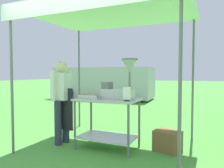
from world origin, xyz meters
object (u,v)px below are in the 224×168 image
object	(u,v)px
donut_fryer	(121,84)
supply_crate	(168,141)
stall_canopy	(110,16)
van_silver	(103,83)
menu_sign	(127,95)
vendor	(62,98)
donut_tray	(91,97)
donut_cart	(108,113)

from	to	relation	value
donut_fryer	supply_crate	world-z (taller)	donut_fryer
stall_canopy	donut_fryer	world-z (taller)	stall_canopy
van_silver	supply_crate	bearing A→B (deg)	-55.61
menu_sign	vendor	distance (m)	1.38
donut_tray	supply_crate	xyz separation A→B (m)	(1.30, 0.41, -0.76)
donut_tray	menu_sign	size ratio (longest dim) A/B	1.76
donut_tray	menu_sign	distance (m)	0.72
donut_cart	donut_fryer	size ratio (longest dim) A/B	1.58
stall_canopy	van_silver	xyz separation A→B (m)	(-3.60, 6.97, -1.54)
stall_canopy	van_silver	world-z (taller)	stall_canopy
stall_canopy	donut_cart	bearing A→B (deg)	-90.00
stall_canopy	donut_tray	xyz separation A→B (m)	(-0.27, -0.22, -1.47)
donut_cart	supply_crate	world-z (taller)	donut_cart
supply_crate	vendor	bearing A→B (deg)	-168.19
donut_tray	donut_fryer	bearing A→B (deg)	13.54
van_silver	donut_cart	bearing A→B (deg)	-62.98
stall_canopy	vendor	bearing A→B (deg)	-166.85
stall_canopy	donut_fryer	distance (m)	1.26
vendor	van_silver	xyz separation A→B (m)	(-2.68, 7.18, -0.03)
stall_canopy	donut_tray	bearing A→B (deg)	-140.53
donut_cart	vendor	world-z (taller)	vendor
donut_fryer	van_silver	world-z (taller)	van_silver
menu_sign	supply_crate	bearing A→B (deg)	39.67
vendor	donut_cart	bearing A→B (deg)	7.26
vendor	supply_crate	world-z (taller)	vendor
supply_crate	donut_tray	bearing A→B (deg)	-162.40
donut_tray	vendor	world-z (taller)	vendor
stall_canopy	van_silver	size ratio (longest dim) A/B	0.54
vendor	supply_crate	distance (m)	2.13
stall_canopy	donut_tray	distance (m)	1.51
donut_tray	vendor	bearing A→B (deg)	179.80
vendor	supply_crate	size ratio (longest dim) A/B	3.19
stall_canopy	donut_cart	size ratio (longest dim) A/B	2.63
donut_cart	donut_tray	xyz separation A→B (m)	(-0.27, -0.12, 0.29)
donut_tray	vendor	distance (m)	0.66
stall_canopy	donut_cart	world-z (taller)	stall_canopy
donut_cart	donut_tray	distance (m)	0.41
menu_sign	van_silver	xyz separation A→B (m)	(-4.05, 7.26, -0.14)
vendor	donut_fryer	bearing A→B (deg)	5.98
donut_cart	donut_tray	size ratio (longest dim) A/B	2.74
supply_crate	van_silver	bearing A→B (deg)	124.39
donut_cart	vendor	bearing A→B (deg)	-172.74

